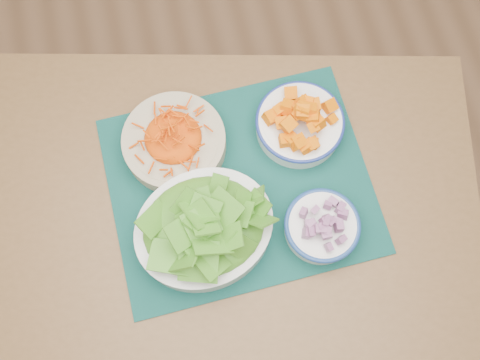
{
  "coord_description": "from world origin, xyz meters",
  "views": [
    {
      "loc": [
        -0.35,
        -0.31,
        1.81
      ],
      "look_at": [
        -0.27,
        0.02,
        0.78
      ],
      "focal_mm": 40.0,
      "sensor_mm": 36.0,
      "label": 1
    }
  ],
  "objects_px": {
    "carrot_bowl": "(174,140)",
    "squash_bowl": "(300,121)",
    "lettuce_bowl": "(204,226)",
    "placemat": "(240,185)",
    "table": "(215,225)",
    "onion_bowl": "(322,226)"
  },
  "relations": [
    {
      "from": "placemat",
      "to": "onion_bowl",
      "type": "distance_m",
      "value": 0.19
    },
    {
      "from": "carrot_bowl",
      "to": "squash_bowl",
      "type": "distance_m",
      "value": 0.26
    },
    {
      "from": "squash_bowl",
      "to": "placemat",
      "type": "bearing_deg",
      "value": -148.41
    },
    {
      "from": "table",
      "to": "lettuce_bowl",
      "type": "distance_m",
      "value": 0.18
    },
    {
      "from": "squash_bowl",
      "to": "lettuce_bowl",
      "type": "xyz_separation_m",
      "value": [
        -0.24,
        -0.18,
        0.01
      ]
    },
    {
      "from": "placemat",
      "to": "carrot_bowl",
      "type": "height_order",
      "value": "carrot_bowl"
    },
    {
      "from": "placemat",
      "to": "onion_bowl",
      "type": "height_order",
      "value": "onion_bowl"
    },
    {
      "from": "placemat",
      "to": "squash_bowl",
      "type": "height_order",
      "value": "squash_bowl"
    },
    {
      "from": "carrot_bowl",
      "to": "lettuce_bowl",
      "type": "xyz_separation_m",
      "value": [
        0.02,
        -0.2,
        0.02
      ]
    },
    {
      "from": "placemat",
      "to": "table",
      "type": "bearing_deg",
      "value": -148.46
    },
    {
      "from": "placemat",
      "to": "carrot_bowl",
      "type": "relative_size",
      "value": 2.08
    },
    {
      "from": "lettuce_bowl",
      "to": "squash_bowl",
      "type": "bearing_deg",
      "value": 24.8
    },
    {
      "from": "lettuce_bowl",
      "to": "table",
      "type": "bearing_deg",
      "value": 49.26
    },
    {
      "from": "table",
      "to": "onion_bowl",
      "type": "distance_m",
      "value": 0.27
    },
    {
      "from": "placemat",
      "to": "lettuce_bowl",
      "type": "bearing_deg",
      "value": -138.72
    },
    {
      "from": "squash_bowl",
      "to": "onion_bowl",
      "type": "relative_size",
      "value": 1.4
    },
    {
      "from": "carrot_bowl",
      "to": "lettuce_bowl",
      "type": "bearing_deg",
      "value": -83.52
    },
    {
      "from": "carrot_bowl",
      "to": "squash_bowl",
      "type": "xyz_separation_m",
      "value": [
        0.26,
        -0.02,
        0.0
      ]
    },
    {
      "from": "placemat",
      "to": "lettuce_bowl",
      "type": "relative_size",
      "value": 1.7
    },
    {
      "from": "table",
      "to": "onion_bowl",
      "type": "relative_size",
      "value": 7.53
    },
    {
      "from": "carrot_bowl",
      "to": "onion_bowl",
      "type": "xyz_separation_m",
      "value": [
        0.25,
        -0.24,
        -0.0
      ]
    },
    {
      "from": "placemat",
      "to": "onion_bowl",
      "type": "bearing_deg",
      "value": -45.67
    }
  ]
}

